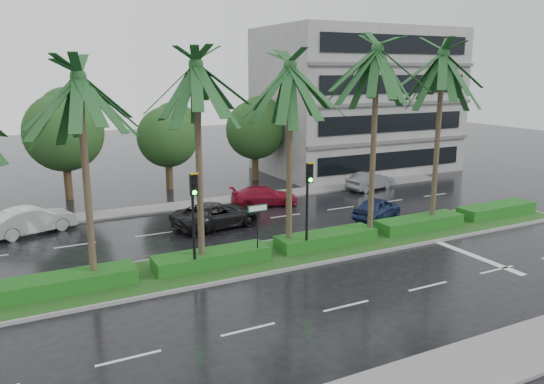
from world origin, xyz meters
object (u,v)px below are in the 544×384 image
car_darkgrey (217,215)px  street_sign (258,218)px  car_grey (370,181)px  car_red (264,196)px  car_white (32,220)px  car_blue (377,208)px  signal_median_left (194,208)px

car_darkgrey → street_sign: bearing=166.5°
street_sign → car_grey: bearing=35.6°
car_darkgrey → car_red: (4.50, 3.15, -0.08)m
street_sign → car_darkgrey: bearing=85.4°
car_white → car_red: car_white is taller
car_blue → car_darkgrey: bearing=49.5°
signal_median_left → car_grey: size_ratio=1.10×
car_grey → street_sign: bearing=114.3°
car_white → car_grey: (22.70, 0.35, -0.08)m
car_darkgrey → car_blue: (9.00, -2.72, -0.06)m
signal_median_left → car_blue: 13.25m
car_white → signal_median_left: bearing=-167.9°
car_white → car_grey: bearing=-107.0°
signal_median_left → car_white: bearing=120.1°
signal_median_left → street_sign: signal_median_left is taller
car_white → car_red: 13.70m
car_blue → car_grey: car_grey is taller
car_red → car_blue: car_blue is taller
street_sign → car_white: street_sign is taller
street_sign → car_grey: street_sign is taller
car_grey → car_white: bearing=79.6°
street_sign → car_red: street_sign is taller
street_sign → car_darkgrey: 6.42m
car_darkgrey → car_grey: (13.50, 3.78, -0.05)m
car_red → street_sign: bearing=164.8°
car_red → car_grey: size_ratio=1.09×
signal_median_left → car_darkgrey: size_ratio=0.86×
car_white → car_darkgrey: bearing=-128.4°
car_blue → car_grey: 7.91m
car_white → car_darkgrey: 9.82m
car_white → car_darkgrey: car_white is taller
signal_median_left → car_blue: size_ratio=1.16×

